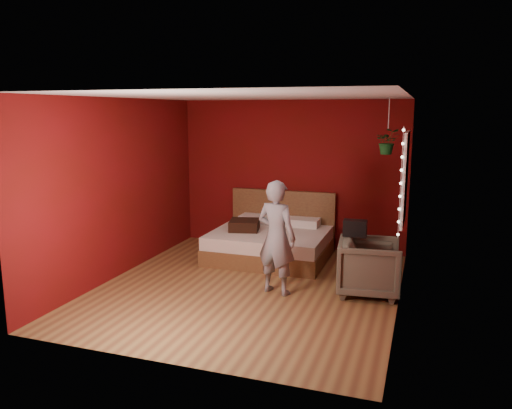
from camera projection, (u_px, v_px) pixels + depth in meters
The scene contains 10 objects.
floor at pixel (249, 287), 6.92m from camera, with size 4.50×4.50×0.00m, color olive.
room_walls at pixel (248, 167), 6.61m from camera, with size 4.04×4.54×2.62m.
window at pixel (405, 178), 6.85m from camera, with size 0.05×0.97×1.27m.
fairy_lights at pixel (401, 183), 6.37m from camera, with size 0.04×0.04×1.45m.
bed at pixel (271, 242), 8.30m from camera, with size 1.87×1.59×1.03m.
person at pixel (276, 237), 6.58m from camera, with size 0.56×0.37×1.53m, color slate.
armchair at pixel (369, 267), 6.62m from camera, with size 0.79×0.81×0.74m, color #575645.
handbag at pixel (355, 228), 6.74m from camera, with size 0.31×0.16×0.22m, color black.
throw_pillow at pixel (244, 225), 8.24m from camera, with size 0.47×0.47×0.17m, color black.
hanging_plant at pixel (388, 141), 7.13m from camera, with size 0.38×0.34×0.81m.
Camera 1 is at (2.23, -6.20, 2.42)m, focal length 35.00 mm.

